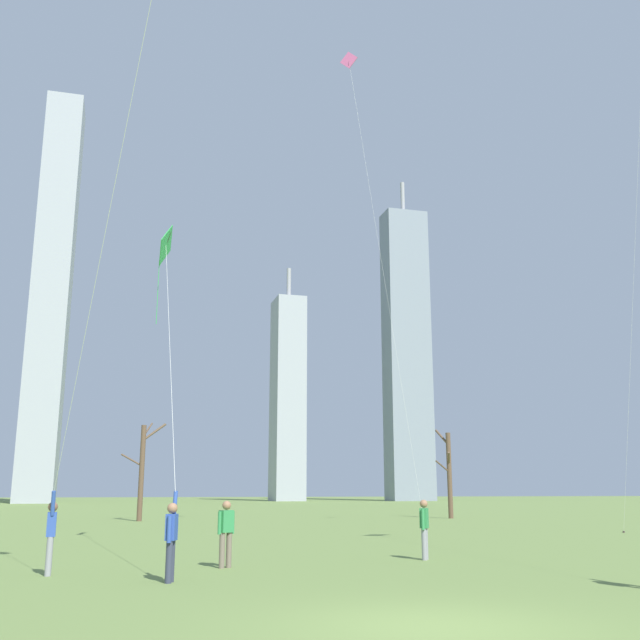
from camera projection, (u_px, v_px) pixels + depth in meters
ground_plane at (432, 627)px, 10.48m from camera, size 400.00×400.00×0.00m
kite_flyer_foreground_right_green at (169, 424)px, 18.57m from camera, size 0.43×10.18×11.18m
kite_flyer_far_back_red at (68, 444)px, 16.27m from camera, size 2.97×11.82×18.98m
bystander_far_off_by_trees at (424, 526)px, 20.67m from camera, size 0.35×0.44×1.62m
bystander_strolling_midfield at (226, 530)px, 18.54m from camera, size 0.45×0.35×1.62m
distant_kite_high_overhead_pink at (355, 95)px, 38.97m from camera, size 2.95×2.95×24.86m
bare_tree_leftmost at (449, 472)px, 51.10m from camera, size 1.27×2.04×6.07m
bare_tree_left_of_center at (142, 469)px, 46.57m from camera, size 2.74×1.13×6.16m
skyline_squat_block at (52, 292)px, 114.85m from camera, size 5.52×7.91×63.76m
skyline_mid_tower_right at (288, 397)px, 133.92m from camera, size 5.30×7.25×42.52m
skyline_mid_tower_left at (407, 351)px, 137.00m from camera, size 7.91×5.21×60.32m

